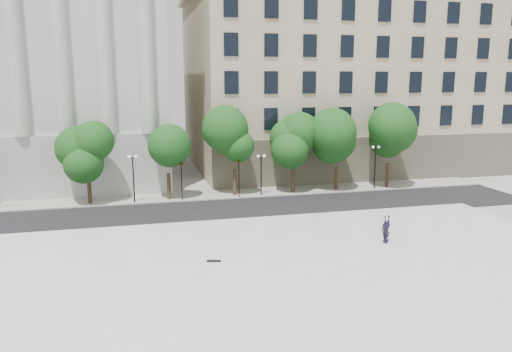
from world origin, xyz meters
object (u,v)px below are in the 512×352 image
(traffic_light_west, at_px, (181,161))
(traffic_light_east, at_px, (239,160))
(person_lying, at_px, (386,239))
(skateboard, at_px, (214,261))

(traffic_light_west, relative_size, traffic_light_east, 1.03)
(traffic_light_east, bearing_deg, person_lying, -68.52)
(person_lying, bearing_deg, traffic_light_west, 110.45)
(skateboard, bearing_deg, traffic_light_west, 104.54)
(traffic_light_east, xyz_separation_m, person_lying, (6.44, -16.36, -2.90))
(traffic_light_west, xyz_separation_m, skateboard, (0.24, -17.07, -3.26))
(traffic_light_west, height_order, traffic_light_east, traffic_light_west)
(traffic_light_west, height_order, skateboard, traffic_light_west)
(traffic_light_west, xyz_separation_m, person_lying, (11.78, -16.36, -3.06))
(traffic_light_west, xyz_separation_m, traffic_light_east, (5.34, 0.00, -0.15))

